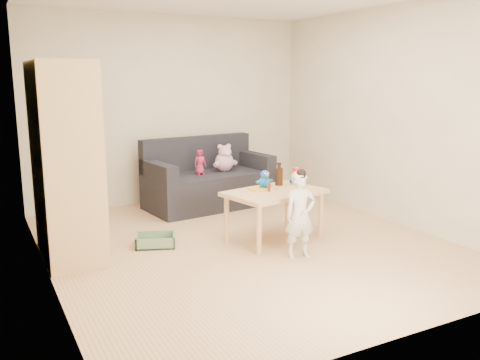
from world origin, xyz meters
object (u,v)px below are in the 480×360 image
wardrobe (65,162)px  play_table (274,215)px  toddler (300,216)px  sofa (209,190)px

wardrobe → play_table: bearing=-13.7°
wardrobe → toddler: bearing=-28.9°
wardrobe → toddler: size_ratio=2.27×
wardrobe → toddler: 2.34m
sofa → toddler: 2.27m
wardrobe → play_table: 2.23m
wardrobe → play_table: (2.07, -0.50, -0.68)m
sofa → play_table: bearing=-95.5°
wardrobe → sofa: (2.04, 1.16, -0.72)m
wardrobe → sofa: size_ratio=1.13×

